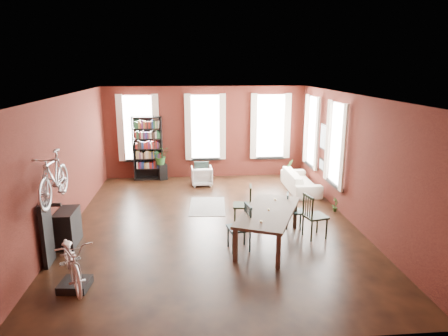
{
  "coord_description": "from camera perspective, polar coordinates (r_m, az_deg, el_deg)",
  "views": [
    {
      "loc": [
        -0.54,
        -9.38,
        3.87
      ],
      "look_at": [
        0.32,
        0.6,
        1.3
      ],
      "focal_mm": 32.0,
      "sensor_mm": 36.0,
      "label": 1
    }
  ],
  "objects": [
    {
      "name": "striped_rug",
      "position": [
        11.37,
        -2.39,
        -5.48
      ],
      "size": [
        1.08,
        1.63,
        0.01
      ],
      "primitive_type": "cube",
      "rotation": [
        0.0,
        0.0,
        -0.06
      ],
      "color": "black",
      "rests_on": "ground"
    },
    {
      "name": "bicycle_floor",
      "position": [
        7.47,
        -21.18,
        -9.25
      ],
      "size": [
        0.91,
        1.06,
        1.7
      ],
      "primitive_type": "imported",
      "rotation": [
        0.0,
        0.0,
        0.42
      ],
      "color": "beige",
      "rests_on": "bike_trainer"
    },
    {
      "name": "dining_chair_c",
      "position": [
        9.47,
        12.89,
        -6.7
      ],
      "size": [
        0.58,
        0.58,
        1.04
      ],
      "primitive_type": "cube",
      "rotation": [
        0.0,
        0.0,
        1.82
      ],
      "color": "black",
      "rests_on": "ground"
    },
    {
      "name": "plant_stand",
      "position": [
        14.09,
        -8.76,
        -0.54
      ],
      "size": [
        0.35,
        0.35,
        0.55
      ],
      "primitive_type": "cube",
      "rotation": [
        0.0,
        0.0,
        0.35
      ],
      "color": "black",
      "rests_on": "ground"
    },
    {
      "name": "plant_small",
      "position": [
        11.37,
        15.57,
        -5.65
      ],
      "size": [
        0.46,
        0.42,
        0.15
      ],
      "primitive_type": "imported",
      "rotation": [
        0.0,
        0.0,
        0.93
      ],
      "color": "#335E25",
      "rests_on": "ground"
    },
    {
      "name": "room",
      "position": [
        10.17,
        -0.42,
        4.59
      ],
      "size": [
        9.0,
        9.04,
        3.22
      ],
      "color": "black",
      "rests_on": "ground"
    },
    {
      "name": "white_armchair",
      "position": [
        13.29,
        -3.19,
        -0.99
      ],
      "size": [
        0.7,
        0.66,
        0.69
      ],
      "primitive_type": "imported",
      "rotation": [
        0.0,
        0.0,
        3.19
      ],
      "color": "silver",
      "rests_on": "ground"
    },
    {
      "name": "dining_table",
      "position": [
        9.02,
        6.33,
        -8.37
      ],
      "size": [
        1.87,
        2.52,
        0.78
      ],
      "primitive_type": "cube",
      "rotation": [
        0.0,
        0.0,
        -0.41
      ],
      "color": "#46372A",
      "rests_on": "ground"
    },
    {
      "name": "plant_on_stand",
      "position": [
        13.94,
        -9.0,
        1.48
      ],
      "size": [
        0.7,
        0.75,
        0.48
      ],
      "primitive_type": "imported",
      "rotation": [
        0.0,
        0.0,
        0.27
      ],
      "color": "#275C25",
      "rests_on": "plant_stand"
    },
    {
      "name": "dining_chair_a",
      "position": [
        8.65,
        2.15,
        -8.52
      ],
      "size": [
        0.54,
        0.54,
        1.0
      ],
      "primitive_type": "cube",
      "rotation": [
        0.0,
        0.0,
        -1.39
      ],
      "color": "#162F32",
      "rests_on": "ground"
    },
    {
      "name": "bike_trainer",
      "position": [
        7.89,
        -20.49,
        -15.35
      ],
      "size": [
        0.55,
        0.55,
        0.15
      ],
      "primitive_type": "cube",
      "rotation": [
        0.0,
        0.0,
        -0.1
      ],
      "color": "black",
      "rests_on": "ground"
    },
    {
      "name": "bike_wall_rack",
      "position": [
        8.71,
        -23.98,
        -8.59
      ],
      "size": [
        0.16,
        0.6,
        1.3
      ],
      "primitive_type": "cube",
      "color": "black",
      "rests_on": "ground"
    },
    {
      "name": "bookshelf",
      "position": [
        14.03,
        -10.83,
        2.76
      ],
      "size": [
        1.0,
        0.32,
        2.2
      ],
      "primitive_type": "cube",
      "color": "black",
      "rests_on": "ground"
    },
    {
      "name": "plant_by_sofa",
      "position": [
        14.14,
        9.07,
        -0.99
      ],
      "size": [
        0.64,
        0.82,
        0.32
      ],
      "primitive_type": "imported",
      "rotation": [
        0.0,
        0.0,
        0.38
      ],
      "color": "#375F26",
      "rests_on": "ground"
    },
    {
      "name": "dining_chair_d",
      "position": [
        9.94,
        9.98,
        -6.06
      ],
      "size": [
        0.48,
        0.48,
        0.86
      ],
      "primitive_type": "cube",
      "rotation": [
        0.0,
        0.0,
        1.32
      ],
      "color": "#173033",
      "rests_on": "ground"
    },
    {
      "name": "bicycle_hung",
      "position": [
        8.2,
        -23.38,
        0.97
      ],
      "size": [
        0.47,
        1.0,
        1.66
      ],
      "primitive_type": "imported",
      "color": "#A5A8AD",
      "rests_on": "bike_wall_rack"
    },
    {
      "name": "dining_chair_b",
      "position": [
        10.01,
        2.65,
        -5.32
      ],
      "size": [
        0.52,
        0.52,
        0.99
      ],
      "primitive_type": "cube",
      "rotation": [
        0.0,
        0.0,
        -1.71
      ],
      "color": "black",
      "rests_on": "ground"
    },
    {
      "name": "cream_sofa",
      "position": [
        12.95,
        10.89,
        -1.38
      ],
      "size": [
        0.61,
        2.08,
        0.81
      ],
      "primitive_type": "imported",
      "rotation": [
        0.0,
        0.0,
        1.57
      ],
      "color": "beige",
      "rests_on": "ground"
    },
    {
      "name": "console_table",
      "position": [
        9.56,
        -21.43,
        -7.93
      ],
      "size": [
        0.4,
        0.8,
        0.8
      ],
      "primitive_type": "cube",
      "color": "black",
      "rests_on": "ground"
    }
  ]
}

